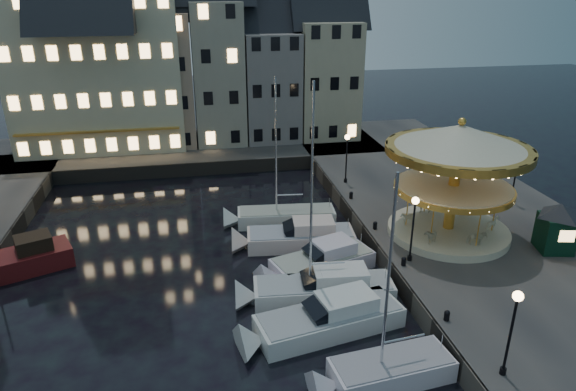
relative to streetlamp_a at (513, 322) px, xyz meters
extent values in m
plane|color=black|center=(-7.20, 9.00, -4.02)|extent=(160.00, 160.00, 0.00)
cube|color=#474442|center=(6.80, 15.00, -3.37)|extent=(16.00, 56.00, 1.30)
cube|color=#474442|center=(-15.20, 37.00, -3.37)|extent=(44.00, 12.00, 1.30)
cube|color=#47423A|center=(-1.20, 15.00, -3.37)|extent=(0.15, 44.00, 1.30)
cube|color=#47423A|center=(-13.20, 31.00, -3.37)|extent=(48.00, 0.15, 1.30)
cylinder|color=black|center=(0.00, 0.00, -2.57)|extent=(0.28, 0.28, 0.30)
cylinder|color=black|center=(0.00, 0.00, -0.82)|extent=(0.12, 0.12, 3.80)
sphere|color=#FFD18C|center=(0.00, 0.00, 1.23)|extent=(0.44, 0.44, 0.44)
cylinder|color=black|center=(0.00, 10.00, -2.57)|extent=(0.28, 0.28, 0.30)
cylinder|color=black|center=(0.00, 10.00, -0.82)|extent=(0.12, 0.12, 3.80)
sphere|color=#FFD18C|center=(0.00, 10.00, 1.23)|extent=(0.44, 0.44, 0.44)
cylinder|color=black|center=(0.00, 23.50, -2.57)|extent=(0.28, 0.28, 0.30)
cylinder|color=black|center=(0.00, 23.50, -0.82)|extent=(0.12, 0.12, 3.80)
sphere|color=#FFD18C|center=(0.00, 23.50, 1.23)|extent=(0.44, 0.44, 0.44)
cylinder|color=black|center=(11.30, 17.00, -2.57)|extent=(0.28, 0.28, 0.30)
cylinder|color=black|center=(11.30, 17.00, -0.82)|extent=(0.12, 0.12, 3.80)
sphere|color=#FFD18C|center=(11.30, 17.00, 1.23)|extent=(0.44, 0.44, 0.44)
cylinder|color=black|center=(-0.60, 4.00, -2.52)|extent=(0.28, 0.28, 0.40)
sphere|color=black|center=(-0.60, 4.00, -2.30)|extent=(0.30, 0.30, 0.30)
cylinder|color=black|center=(-0.60, 9.50, -2.52)|extent=(0.28, 0.28, 0.40)
sphere|color=black|center=(-0.60, 9.50, -2.30)|extent=(0.30, 0.30, 0.30)
cylinder|color=black|center=(-0.60, 14.50, -2.52)|extent=(0.28, 0.28, 0.40)
sphere|color=black|center=(-0.60, 14.50, -2.30)|extent=(0.30, 0.30, 0.30)
cylinder|color=black|center=(-0.60, 20.00, -2.52)|extent=(0.28, 0.28, 0.40)
sphere|color=black|center=(-0.60, 20.00, -2.30)|extent=(0.30, 0.30, 0.30)
cube|color=gray|center=(-26.70, 39.00, 2.78)|extent=(5.00, 8.00, 11.00)
cube|color=gray|center=(-21.25, 39.00, 3.28)|extent=(5.60, 8.00, 12.00)
cube|color=tan|center=(-15.20, 39.00, 3.78)|extent=(6.20, 8.00, 13.00)
cube|color=gray|center=(-9.45, 39.00, 4.28)|extent=(5.00, 8.00, 14.00)
cube|color=slate|center=(-4.00, 39.00, 2.78)|extent=(5.60, 8.00, 11.00)
cube|color=tan|center=(2.05, 39.00, 3.28)|extent=(6.20, 8.00, 12.00)
cube|color=beige|center=(-21.20, 39.00, 4.78)|extent=(16.00, 9.00, 15.00)
cube|color=silver|center=(-4.26, 1.91, -3.57)|extent=(5.80, 2.75, 1.30)
cube|color=gray|center=(-4.26, 1.91, -2.90)|extent=(5.50, 2.55, 0.10)
cylinder|color=silver|center=(-4.82, 1.85, 1.98)|extent=(0.14, 0.14, 9.79)
cube|color=silver|center=(-6.08, 6.00, -3.57)|extent=(8.08, 4.01, 1.30)
cube|color=gray|center=(-6.08, 6.00, -2.90)|extent=(7.66, 3.73, 0.10)
cube|color=silver|center=(-5.17, 6.18, -2.47)|extent=(3.25, 2.46, 0.80)
cube|color=black|center=(-6.69, 5.88, -2.57)|extent=(1.60, 2.01, 0.99)
cube|color=silver|center=(-5.69, 8.81, -3.57)|extent=(8.14, 3.06, 1.30)
cube|color=#90969B|center=(-5.69, 8.81, -2.90)|extent=(7.72, 2.83, 0.10)
cube|color=silver|center=(-4.74, 8.73, -2.47)|extent=(3.17, 2.03, 0.80)
cube|color=black|center=(-6.32, 8.87, -2.57)|extent=(1.46, 1.75, 1.00)
cylinder|color=silver|center=(-6.48, 8.88, 2.44)|extent=(0.14, 0.14, 10.71)
cube|color=silver|center=(-4.96, 11.86, -3.57)|extent=(6.90, 4.28, 1.30)
cube|color=gray|center=(-4.96, 11.86, -2.90)|extent=(6.53, 3.99, 0.10)
cube|color=silver|center=(-4.22, 12.09, -2.47)|extent=(2.89, 2.50, 0.80)
cube|color=black|center=(-5.45, 11.71, -2.57)|extent=(1.57, 1.98, 0.91)
cube|color=beige|center=(-5.62, 15.42, -3.57)|extent=(7.53, 3.18, 1.30)
cube|color=gray|center=(-5.62, 15.42, -2.90)|extent=(7.15, 2.94, 0.10)
cube|color=beige|center=(-4.74, 15.33, -2.47)|extent=(2.95, 2.11, 0.80)
cube|color=black|center=(-6.20, 15.48, -2.57)|extent=(1.40, 1.82, 0.96)
cube|color=silver|center=(-5.92, 19.18, -3.57)|extent=(7.46, 2.84, 1.30)
cube|color=gray|center=(-5.92, 19.18, -2.90)|extent=(7.08, 2.63, 0.10)
cylinder|color=silver|center=(-6.65, 19.25, 1.99)|extent=(0.14, 0.14, 9.81)
cube|color=#5D1415|center=(-24.20, 15.20, -3.47)|extent=(7.51, 4.97, 1.50)
cube|color=black|center=(-22.81, 15.77, -2.27)|extent=(2.57, 2.37, 0.95)
cylinder|color=beige|center=(3.93, 12.85, -2.47)|extent=(7.93, 7.93, 0.50)
cylinder|color=gold|center=(3.93, 12.85, 0.85)|extent=(0.69, 0.69, 6.15)
cylinder|color=beige|center=(3.93, 12.85, 0.75)|extent=(7.34, 7.34, 0.18)
cylinder|color=gold|center=(3.93, 12.85, 0.58)|extent=(7.62, 7.62, 0.35)
cone|color=beige|center=(3.93, 12.85, 4.03)|extent=(9.12, 9.12, 1.59)
cylinder|color=gold|center=(3.93, 12.85, 3.18)|extent=(9.12, 9.12, 0.50)
sphere|color=gold|center=(3.93, 12.85, 5.02)|extent=(0.50, 0.50, 0.50)
imported|color=beige|center=(6.58, 13.67, -1.73)|extent=(1.66, 1.20, 0.99)
cube|color=black|center=(9.42, 9.57, -1.57)|extent=(2.29, 2.29, 2.30)
pyramid|color=black|center=(9.42, 9.57, 0.45)|extent=(3.07, 3.07, 0.86)
camera|label=1|loc=(-12.40, -15.46, 12.90)|focal=32.00mm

